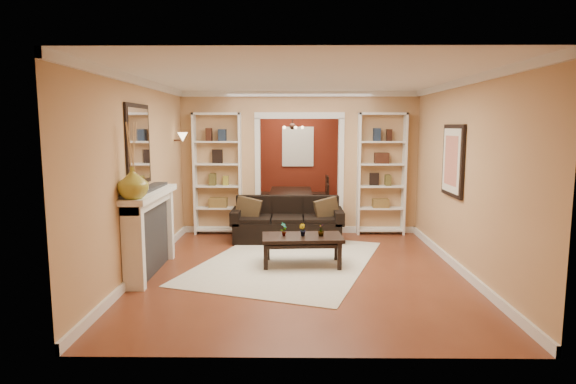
{
  "coord_description": "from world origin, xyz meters",
  "views": [
    {
      "loc": [
        -0.12,
        -8.04,
        2.04
      ],
      "look_at": [
        -0.2,
        -0.8,
        1.06
      ],
      "focal_mm": 30.0,
      "sensor_mm": 36.0,
      "label": 1
    }
  ],
  "objects_px": {
    "coffee_table": "(302,251)",
    "fireplace": "(152,232)",
    "dining_table": "(292,204)",
    "bookshelf_right": "(381,174)",
    "sofa": "(287,219)",
    "bookshelf_left": "(218,174)"
  },
  "relations": [
    {
      "from": "dining_table",
      "to": "coffee_table",
      "type": "bearing_deg",
      "value": -177.75
    },
    {
      "from": "bookshelf_right",
      "to": "fireplace",
      "type": "bearing_deg",
      "value": -145.2
    },
    {
      "from": "sofa",
      "to": "coffee_table",
      "type": "xyz_separation_m",
      "value": [
        0.24,
        -1.56,
        -0.17
      ]
    },
    {
      "from": "fireplace",
      "to": "bookshelf_left",
      "type": "bearing_deg",
      "value": 77.95
    },
    {
      "from": "coffee_table",
      "to": "bookshelf_right",
      "type": "relative_size",
      "value": 0.51
    },
    {
      "from": "sofa",
      "to": "fireplace",
      "type": "relative_size",
      "value": 1.17
    },
    {
      "from": "coffee_table",
      "to": "fireplace",
      "type": "xyz_separation_m",
      "value": [
        -2.11,
        -0.39,
        0.36
      ]
    },
    {
      "from": "coffee_table",
      "to": "sofa",
      "type": "bearing_deg",
      "value": 95.27
    },
    {
      "from": "bookshelf_right",
      "to": "dining_table",
      "type": "height_order",
      "value": "bookshelf_right"
    },
    {
      "from": "coffee_table",
      "to": "dining_table",
      "type": "distance_m",
      "value": 3.86
    },
    {
      "from": "sofa",
      "to": "bookshelf_left",
      "type": "height_order",
      "value": "bookshelf_left"
    },
    {
      "from": "coffee_table",
      "to": "dining_table",
      "type": "xyz_separation_m",
      "value": [
        -0.15,
        3.85,
        0.07
      ]
    },
    {
      "from": "fireplace",
      "to": "dining_table",
      "type": "bearing_deg",
      "value": 65.23
    },
    {
      "from": "coffee_table",
      "to": "bookshelf_left",
      "type": "height_order",
      "value": "bookshelf_left"
    },
    {
      "from": "bookshelf_right",
      "to": "fireplace",
      "type": "relative_size",
      "value": 1.35
    },
    {
      "from": "coffee_table",
      "to": "bookshelf_left",
      "type": "relative_size",
      "value": 0.51
    },
    {
      "from": "fireplace",
      "to": "sofa",
      "type": "bearing_deg",
      "value": 46.21
    },
    {
      "from": "coffee_table",
      "to": "fireplace",
      "type": "relative_size",
      "value": 0.69
    },
    {
      "from": "bookshelf_right",
      "to": "fireplace",
      "type": "xyz_separation_m",
      "value": [
        -3.64,
        -2.53,
        -0.57
      ]
    },
    {
      "from": "bookshelf_left",
      "to": "fireplace",
      "type": "height_order",
      "value": "bookshelf_left"
    },
    {
      "from": "bookshelf_left",
      "to": "coffee_table",
      "type": "bearing_deg",
      "value": -53.8
    },
    {
      "from": "bookshelf_left",
      "to": "dining_table",
      "type": "bearing_deg",
      "value": 50.36
    }
  ]
}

